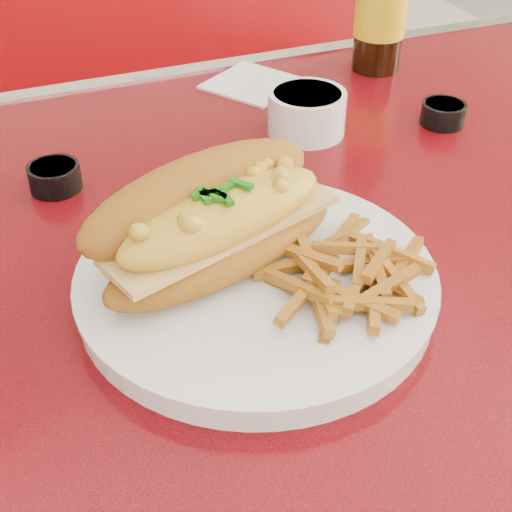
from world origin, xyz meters
name	(u,v)px	position (x,y,z in m)	size (l,w,h in m)	color
diner_table	(331,325)	(0.00, 0.00, 0.61)	(1.23, 0.83, 0.77)	red
booth_bench_far	(160,204)	(0.00, 0.81, 0.29)	(1.20, 0.51, 0.90)	maroon
dinner_plate	(256,282)	(-0.13, -0.09, 0.78)	(0.41, 0.41, 0.02)	white
mac_hoagie	(215,219)	(-0.16, -0.06, 0.84)	(0.26, 0.18, 0.10)	#AA681B
fries_pile	(347,267)	(-0.07, -0.13, 0.81)	(0.12, 0.11, 0.03)	#C07920
fork	(277,219)	(-0.08, -0.02, 0.79)	(0.06, 0.13, 0.00)	silver
gravy_ramekin	(307,111)	(0.04, 0.16, 0.80)	(0.11, 0.11, 0.05)	white
sauce_cup_left	(55,176)	(-0.26, 0.15, 0.79)	(0.06, 0.06, 0.03)	black
sauce_cup_right	(443,113)	(0.20, 0.12, 0.78)	(0.07, 0.07, 0.03)	black
paper_napkin	(253,84)	(0.03, 0.32, 0.77)	(0.11, 0.11, 0.00)	white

